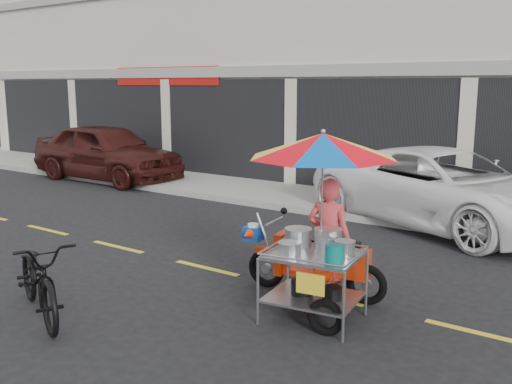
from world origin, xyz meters
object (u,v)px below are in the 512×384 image
Objects in this scene: white_pickup at (444,188)px; near_bicycle at (39,277)px; maroon_sedan at (107,152)px; food_vendor_rig at (322,198)px.

white_pickup reaches higher than near_bicycle.
near_bicycle is (7.14, -7.12, -0.33)m from maroon_sedan.
food_vendor_rig reaches higher than near_bicycle.
near_bicycle is at bearing -149.22° from food_vendor_rig.
maroon_sedan is 2.00× the size of food_vendor_rig.
food_vendor_rig is (9.80, -4.99, 0.60)m from maroon_sedan.
food_vendor_rig is at bearing -28.02° from near_bicycle.
maroon_sedan is 9.71m from white_pickup.
white_pickup is at bearing -89.05° from maroon_sedan.
white_pickup is 2.90× the size of near_bicycle.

